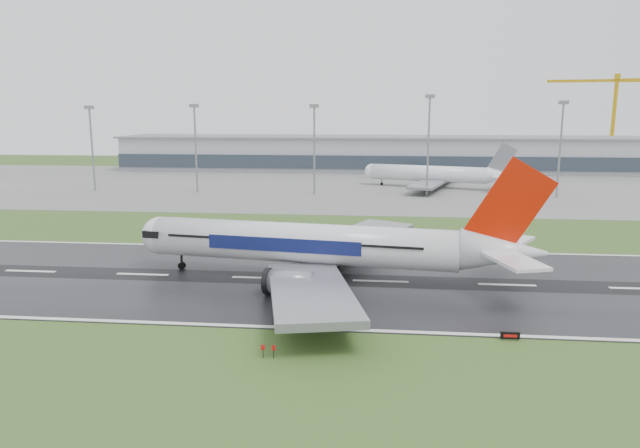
# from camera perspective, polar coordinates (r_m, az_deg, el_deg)

# --- Properties ---
(ground) EXTENTS (520.00, 520.00, 0.00)m
(ground) POSITION_cam_1_polar(r_m,az_deg,el_deg) (94.75, 5.97, -5.67)
(ground) COLOR #31501D
(ground) RESTS_ON ground
(runway) EXTENTS (400.00, 45.00, 0.10)m
(runway) POSITION_cam_1_polar(r_m,az_deg,el_deg) (94.74, 5.97, -5.64)
(runway) COLOR black
(runway) RESTS_ON ground
(apron) EXTENTS (400.00, 130.00, 0.08)m
(apron) POSITION_cam_1_polar(r_m,az_deg,el_deg) (217.49, 5.91, 3.79)
(apron) COLOR slate
(apron) RESTS_ON ground
(terminal) EXTENTS (240.00, 36.00, 15.00)m
(terminal) POSITION_cam_1_polar(r_m,az_deg,el_deg) (276.50, 5.93, 6.87)
(terminal) COLOR #989CA3
(terminal) RESTS_ON ground
(main_airliner) EXTENTS (74.69, 71.99, 19.64)m
(main_airliner) POSITION_cam_1_polar(r_m,az_deg,el_deg) (93.08, 0.94, 0.38)
(main_airliner) COLOR silver
(main_airliner) RESTS_ON runway
(parked_airliner) EXTENTS (67.71, 65.19, 16.15)m
(parked_airliner) POSITION_cam_1_polar(r_m,az_deg,el_deg) (213.23, 11.18, 5.69)
(parked_airliner) COLOR white
(parked_airliner) RESTS_ON apron
(tower_crane) EXTENTS (44.85, 9.78, 44.45)m
(tower_crane) POSITION_cam_1_polar(r_m,az_deg,el_deg) (311.08, 26.88, 8.93)
(tower_crane) COLOR #C4920C
(tower_crane) RESTS_ON ground
(runway_sign) EXTENTS (2.30, 0.30, 1.04)m
(runway_sign) POSITION_cam_1_polar(r_m,az_deg,el_deg) (74.56, 18.19, -10.44)
(runway_sign) COLOR black
(runway_sign) RESTS_ON ground
(floodmast_0) EXTENTS (0.64, 0.64, 27.95)m
(floodmast_0) POSITION_cam_1_polar(r_m,az_deg,el_deg) (214.79, -21.49, 6.74)
(floodmast_0) COLOR gray
(floodmast_0) RESTS_ON ground
(floodmast_1) EXTENTS (0.64, 0.64, 28.43)m
(floodmast_1) POSITION_cam_1_polar(r_m,az_deg,el_deg) (200.81, -12.12, 7.08)
(floodmast_1) COLOR gray
(floodmast_1) RESTS_ON ground
(floodmast_2) EXTENTS (0.64, 0.64, 28.32)m
(floodmast_2) POSITION_cam_1_polar(r_m,az_deg,el_deg) (192.40, -0.57, 7.14)
(floodmast_2) COLOR gray
(floodmast_2) RESTS_ON ground
(floodmast_3) EXTENTS (0.64, 0.64, 31.32)m
(floodmast_3) POSITION_cam_1_polar(r_m,az_deg,el_deg) (191.81, 10.60, 7.39)
(floodmast_3) COLOR gray
(floodmast_3) RESTS_ON ground
(floodmast_4) EXTENTS (0.64, 0.64, 29.31)m
(floodmast_4) POSITION_cam_1_polar(r_m,az_deg,el_deg) (199.55, 22.53, 6.59)
(floodmast_4) COLOR gray
(floodmast_4) RESTS_ON ground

